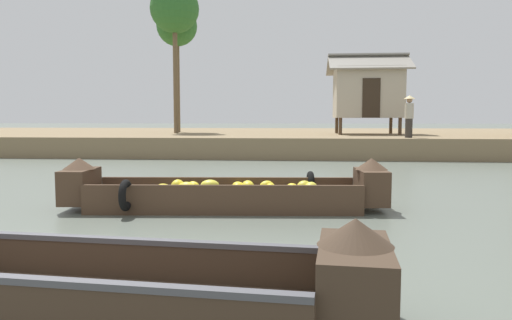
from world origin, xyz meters
TOP-DOWN VIEW (x-y plane):
  - ground_plane at (0.00, 10.00)m, footprint 300.00×300.00m
  - riverbank_strip at (0.00, 24.58)m, footprint 160.00×20.00m
  - banana_boat at (1.25, 4.51)m, footprint 5.71×2.05m
  - viewer_boat at (0.23, -0.05)m, footprint 6.02×1.64m
  - stilt_house_left at (5.78, 20.04)m, footprint 3.82×3.15m
  - palm_tree_near at (-3.89, 20.85)m, footprint 2.50×2.50m
  - palm_tree_mid at (-4.21, 22.52)m, footprint 2.21×2.21m
  - vendor_person at (6.81, 15.63)m, footprint 0.44×0.44m

SIDE VIEW (x-z plane):
  - ground_plane at x=0.00m, z-range 0.00..0.00m
  - viewer_boat at x=0.23m, z-range -0.17..0.71m
  - banana_boat at x=1.25m, z-range -0.16..0.75m
  - riverbank_strip at x=0.00m, z-range 0.00..0.85m
  - vendor_person at x=6.81m, z-range 0.94..2.60m
  - stilt_house_left at x=5.78m, z-range 0.97..4.83m
  - palm_tree_mid at x=-4.21m, z-range 3.12..10.04m
  - palm_tree_near at x=-3.89m, z-range 3.33..10.95m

